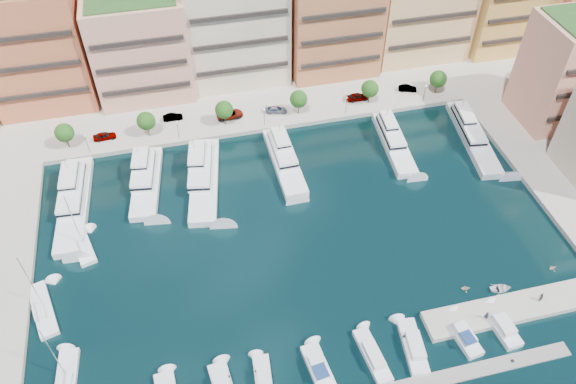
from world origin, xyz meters
name	(u,v)px	position (x,y,z in m)	size (l,w,h in m)	color
ground	(301,238)	(0.00, 0.00, 0.00)	(400.00, 400.00, 0.00)	black
north_quay	(239,53)	(0.00, 62.00, 0.00)	(220.00, 64.00, 2.00)	#9E998E
finger_pier	(521,308)	(30.00, -22.00, 0.00)	(32.00, 5.00, 2.00)	#9E998E
apartment_1	(35,45)	(-44.00, 51.99, 14.31)	(20.00, 16.50, 26.80)	#C86242
apartment_2	(140,46)	(-23.00, 49.99, 12.31)	(20.00, 15.50, 22.80)	tan
apartment_3	(235,23)	(-2.00, 51.99, 13.81)	(22.00, 16.50, 25.80)	beige
apartment_4	(332,20)	(20.00, 49.99, 12.81)	(20.00, 15.50, 23.80)	#C17848
apartment_6	(508,1)	(64.00, 49.99, 12.31)	(20.00, 15.50, 22.80)	#E9A655
apartment_east_a	(574,70)	(62.00, 19.99, 12.31)	(18.00, 14.50, 22.80)	tan
tree_0	(64,133)	(-40.00, 33.50, 4.74)	(3.80, 3.80, 5.65)	#473323
tree_1	(146,121)	(-24.00, 33.50, 4.74)	(3.80, 3.80, 5.65)	#473323
tree_2	(224,110)	(-8.00, 33.50, 4.74)	(3.80, 3.80, 5.65)	#473323
tree_3	(299,99)	(8.00, 33.50, 4.74)	(3.80, 3.80, 5.65)	#473323
tree_4	(370,89)	(24.00, 33.50, 4.74)	(3.80, 3.80, 5.65)	#473323
tree_5	(438,79)	(40.00, 33.50, 4.74)	(3.80, 3.80, 5.65)	#473323
lamppost_0	(86,140)	(-36.00, 31.20, 3.83)	(0.30, 0.30, 4.20)	black
lamppost_1	(177,127)	(-18.00, 31.20, 3.83)	(0.30, 0.30, 4.20)	black
lamppost_2	(264,114)	(0.00, 31.20, 3.83)	(0.30, 0.30, 4.20)	black
lamppost_3	(346,102)	(18.00, 31.20, 3.83)	(0.30, 0.30, 4.20)	black
lamppost_4	(425,91)	(36.00, 31.20, 3.83)	(0.30, 0.30, 4.20)	black
yacht_0	(74,199)	(-38.67, 17.95, 1.21)	(6.54, 24.41, 7.30)	white
yacht_1	(146,179)	(-25.40, 20.26, 1.09)	(7.43, 19.46, 7.30)	white
yacht_2	(204,175)	(-14.58, 18.59, 1.21)	(8.77, 23.25, 7.30)	white
yacht_3	(284,157)	(1.56, 19.98, 1.21)	(4.81, 19.75, 7.30)	white
yacht_5	(393,139)	(24.66, 20.12, 1.21)	(5.73, 19.67, 7.30)	white
yacht_6	(472,133)	(41.34, 18.20, 1.21)	(7.55, 23.97, 7.30)	white
cruiser_3	(264,381)	(-11.85, -24.58, 0.55)	(3.01, 7.72, 2.55)	silver
cruiser_4	(319,368)	(-3.78, -24.60, 0.57)	(3.61, 7.88, 2.66)	silver
cruiser_5	(373,356)	(4.42, -24.60, 0.55)	(3.34, 9.26, 2.55)	silver
cruiser_6	(413,347)	(10.74, -24.60, 0.55)	(3.84, 9.39, 2.55)	silver
cruiser_7	(463,335)	(18.74, -24.60, 0.57)	(3.56, 7.82, 2.66)	silver
cruiser_8	(502,327)	(25.19, -24.58, 0.55)	(3.36, 7.71, 2.55)	silver
sailboat_2	(83,248)	(-37.03, 6.30, 0.32)	(4.75, 8.41, 13.20)	white
sailboat_1	(43,310)	(-43.00, -5.04, 0.30)	(5.53, 11.07, 13.20)	white
sailboat_0	(67,379)	(-39.00, -17.69, 0.31)	(3.47, 9.16, 13.20)	white
tender_2	(501,289)	(28.58, -18.12, 0.36)	(2.48, 3.47, 0.72)	silver
tender_1	(465,288)	(23.03, -16.70, 0.40)	(1.32, 1.53, 0.80)	#C0B693
tender_3	(552,268)	(38.98, -16.38, 0.37)	(1.21, 1.40, 0.74)	#C1B194
car_0	(104,136)	(-32.90, 34.44, 1.78)	(1.83, 4.55, 1.55)	gray
car_1	(173,117)	(-18.66, 37.61, 1.69)	(1.45, 4.16, 1.37)	gray
car_2	(230,114)	(-6.68, 35.56, 1.80)	(2.64, 5.73, 1.59)	gray
car_3	(276,110)	(3.40, 34.94, 1.67)	(1.88, 4.63, 1.34)	gray
car_4	(357,97)	(21.97, 35.15, 1.82)	(1.94, 4.83, 1.64)	gray
car_5	(408,88)	(34.15, 35.75, 1.68)	(1.43, 4.11, 1.35)	gray
person_0	(487,315)	(23.17, -22.92, 1.84)	(0.61, 0.40, 1.68)	#26254B
person_1	(541,297)	(32.95, -21.87, 1.85)	(0.83, 0.65, 1.71)	brown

